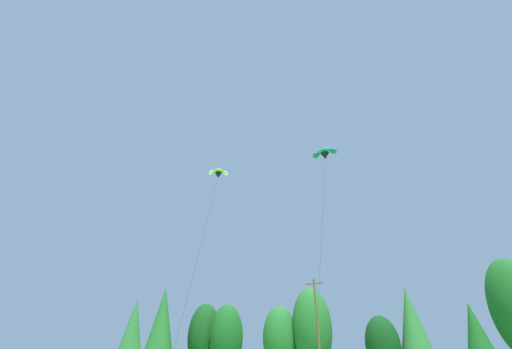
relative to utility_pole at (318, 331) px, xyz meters
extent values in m
cone|color=#2D7033|center=(-33.84, 9.69, 2.29)|extent=(4.69, 4.69, 10.39)
cone|color=#236628|center=(-24.98, 5.05, 2.53)|extent=(4.77, 4.77, 10.68)
ellipsoid|color=#144719|center=(-20.09, 9.90, 1.03)|extent=(5.17, 5.17, 9.80)
ellipsoid|color=#19561E|center=(-15.71, 8.76, 0.68)|extent=(5.02, 5.02, 9.35)
ellipsoid|color=#236628|center=(-6.37, 5.77, -0.12)|extent=(4.66, 4.66, 8.31)
ellipsoid|color=#236628|center=(-1.95, 6.08, 1.22)|extent=(5.25, 5.25, 10.04)
ellipsoid|color=#0F3D14|center=(6.70, 5.43, -1.29)|extent=(4.14, 4.14, 6.81)
cone|color=#2D7033|center=(10.47, 5.92, 0.95)|extent=(4.22, 4.22, 8.82)
cone|color=#19561E|center=(16.93, 4.99, -0.57)|extent=(3.69, 3.69, 7.04)
cylinder|color=brown|center=(0.00, 0.00, -0.27)|extent=(0.26, 0.26, 12.57)
cube|color=brown|center=(0.00, 0.00, 5.41)|extent=(2.20, 0.14, 0.14)
ellipsoid|color=#93D633|center=(-5.08, -17.58, 12.87)|extent=(1.32, 1.14, 0.46)
ellipsoid|color=white|center=(-4.45, -17.26, 12.67)|extent=(0.80, 0.80, 0.58)
ellipsoid|color=white|center=(-5.71, -17.90, 12.67)|extent=(0.78, 0.74, 0.58)
cone|color=black|center=(-5.11, -17.52, 12.43)|extent=(0.85, 0.85, 0.54)
cylinder|color=black|center=(-4.09, -21.69, 3.61)|extent=(2.05, 8.34, 17.10)
ellipsoid|color=teal|center=(4.93, -14.23, 15.00)|extent=(1.48, 0.96, 0.58)
ellipsoid|color=#0F666B|center=(5.82, -14.30, 14.75)|extent=(0.78, 0.77, 0.73)
ellipsoid|color=#0F666B|center=(4.05, -14.15, 14.75)|extent=(0.87, 0.78, 0.73)
cone|color=black|center=(4.94, -14.15, 14.46)|extent=(0.86, 0.86, 0.69)
cylinder|color=black|center=(4.56, -18.76, 4.59)|extent=(0.79, 9.23, 19.06)
camera|label=1|loc=(8.62, -43.86, -4.68)|focal=24.50mm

